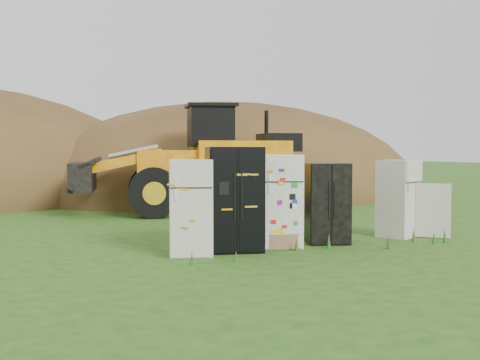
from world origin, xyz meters
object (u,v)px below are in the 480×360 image
object	(u,v)px
fridge_black_side	(234,199)
fridge_open_door	(398,198)
fridge_sticker	(279,201)
wheel_loader	(183,159)
fridge_leftmost	(191,207)
fridge_dark_mid	(327,203)

from	to	relation	value
fridge_black_side	fridge_open_door	distance (m)	3.99
fridge_sticker	wheel_loader	world-z (taller)	wheel_loader
fridge_leftmost	wheel_loader	bearing A→B (deg)	90.37
wheel_loader	fridge_dark_mid	bearing A→B (deg)	-68.70
fridge_sticker	fridge_dark_mid	world-z (taller)	fridge_sticker
fridge_leftmost	fridge_open_door	size ratio (longest dim) A/B	1.03
fridge_black_side	wheel_loader	xyz separation A→B (m)	(1.57, 6.51, 0.64)
fridge_open_door	fridge_black_side	bearing A→B (deg)	159.25
fridge_black_side	fridge_open_door	xyz separation A→B (m)	(3.99, 0.01, -0.14)
fridge_black_side	fridge_sticker	xyz separation A→B (m)	(0.99, 0.03, -0.08)
fridge_leftmost	fridge_sticker	xyz separation A→B (m)	(1.89, 0.08, 0.04)
fridge_open_door	fridge_dark_mid	bearing A→B (deg)	160.98
fridge_dark_mid	fridge_open_door	distance (m)	1.91
fridge_sticker	fridge_dark_mid	distance (m)	1.10
fridge_leftmost	fridge_dark_mid	bearing A→B (deg)	21.05
fridge_sticker	fridge_open_door	distance (m)	3.00
fridge_leftmost	fridge_black_side	xyz separation A→B (m)	(0.90, 0.05, 0.11)
fridge_sticker	wheel_loader	distance (m)	6.55
fridge_dark_mid	wheel_loader	distance (m)	6.63
fridge_black_side	fridge_sticker	distance (m)	0.99
fridge_leftmost	fridge_open_door	world-z (taller)	fridge_leftmost
fridge_open_door	fridge_sticker	bearing A→B (deg)	158.84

